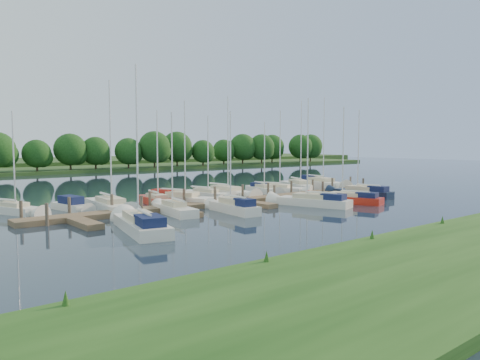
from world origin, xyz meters
TOP-DOWN VIEW (x-y plane):
  - ground at (0.00, 0.00)m, footprint 260.00×260.00m
  - dock at (0.00, 7.31)m, footprint 40.00×6.00m
  - mooring_pilings at (0.00, 8.43)m, footprint 38.24×2.84m
  - far_shore at (0.00, 75.00)m, footprint 180.00×30.00m
  - distant_hill at (0.00, 100.00)m, footprint 220.00×40.00m
  - treeline at (-1.97, 62.27)m, footprint 144.01×9.15m
  - sailboat_n_0 at (-18.30, 14.27)m, footprint 3.61×6.65m
  - motorboat at (-14.01, 13.05)m, footprint 2.12×5.16m
  - sailboat_n_2 at (-11.34, 11.22)m, footprint 2.89×9.07m
  - sailboat_n_3 at (-6.48, 11.92)m, footprint 2.57×7.13m
  - sailboat_n_4 at (-4.55, 10.77)m, footprint 4.43×7.63m
  - sailboat_n_5 at (0.31, 13.53)m, footprint 2.90×7.03m
  - sailboat_n_6 at (2.78, 13.31)m, footprint 2.60×8.80m
  - sailboat_n_7 at (8.33, 13.51)m, footprint 2.75×6.65m
  - sailboat_n_8 at (9.67, 12.67)m, footprint 4.65×7.50m
  - sailboat_n_9 at (14.77, 13.82)m, footprint 4.95×8.78m
  - sailboat_n_10 at (19.21, 14.20)m, footprint 3.97×9.59m
  - sailboat_s_0 at (-13.84, 1.02)m, footprint 3.71×8.88m
  - sailboat_s_1 at (-8.32, 5.90)m, footprint 2.33×6.64m
  - sailboat_s_2 at (-4.16, 3.43)m, footprint 2.16×6.67m
  - sailboat_s_3 at (4.00, 2.19)m, footprint 3.81×7.97m
  - sailboat_s_4 at (8.19, 1.52)m, footprint 3.61×7.48m
  - sailboat_s_5 at (13.58, 3.75)m, footprint 2.45×7.52m

SIDE VIEW (x-z plane):
  - ground at x=0.00m, z-range 0.00..0.00m
  - dock at x=0.00m, z-range 0.00..0.40m
  - sailboat_n_5 at x=0.31m, z-range -4.17..4.70m
  - sailboat_n_0 at x=-18.30m, z-range -4.04..4.58m
  - sailboat_n_7 at x=8.33m, z-range -3.97..4.51m
  - sailboat_n_3 at x=-6.48m, z-range -4.26..4.80m
  - sailboat_n_2 at x=-11.34m, z-range -5.42..5.96m
  - sailboat_n_6 at x=2.78m, z-range -5.27..5.82m
  - sailboat_n_9 at x=14.77m, z-range -5.38..5.93m
  - sailboat_s_1 at x=-8.32m, z-range -4.03..4.59m
  - far_shore at x=0.00m, z-range 0.00..0.60m
  - sailboat_n_8 at x=9.67m, z-range -4.58..5.20m
  - sailboat_s_4 at x=8.19m, z-range -4.45..5.08m
  - sailboat_s_3 at x=4.00m, z-range -4.78..5.43m
  - motorboat at x=-14.01m, z-range -0.44..1.10m
  - sailboat_s_5 at x=13.58m, z-range -4.50..5.17m
  - sailboat_n_10 at x=19.21m, z-range -5.71..6.38m
  - sailboat_s_0 at x=-13.84m, z-range -5.30..5.97m
  - sailboat_n_4 at x=-4.55m, z-range -4.71..5.38m
  - sailboat_s_2 at x=-4.16m, z-range -4.05..4.74m
  - mooring_pilings at x=0.00m, z-range -0.40..1.60m
  - distant_hill at x=0.00m, z-range 0.00..1.40m
  - treeline at x=-1.97m, z-range -0.14..8.17m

